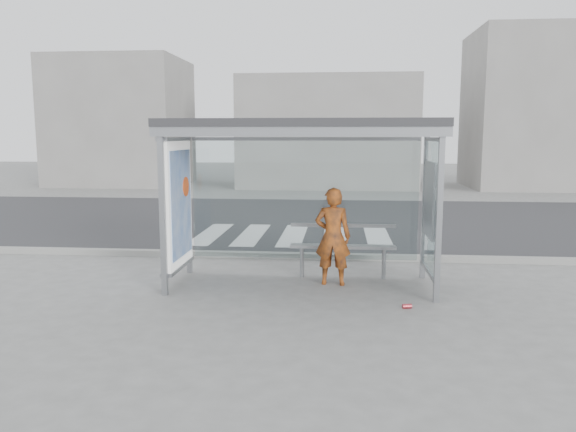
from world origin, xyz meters
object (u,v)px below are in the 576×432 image
object	(u,v)px
bench	(343,246)
bus_shelter	(278,161)
person	(333,236)
soda_can	(407,306)

from	to	relation	value
bench	bus_shelter	bearing A→B (deg)	-153.43
person	bench	xyz separation A→B (m)	(0.16, 0.44, -0.24)
bus_shelter	bench	world-z (taller)	bus_shelter
soda_can	person	bearing A→B (deg)	131.52
bus_shelter	soda_can	distance (m)	2.95
bus_shelter	person	world-z (taller)	bus_shelter
person	bus_shelter	bearing A→B (deg)	8.94
person	soda_can	size ratio (longest dim) A/B	12.60
bench	soda_can	size ratio (longest dim) A/B	14.14
bench	person	bearing A→B (deg)	-110.37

